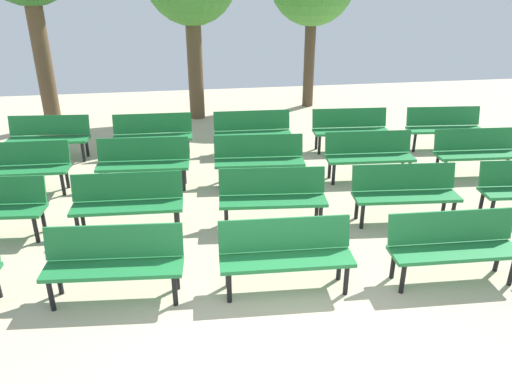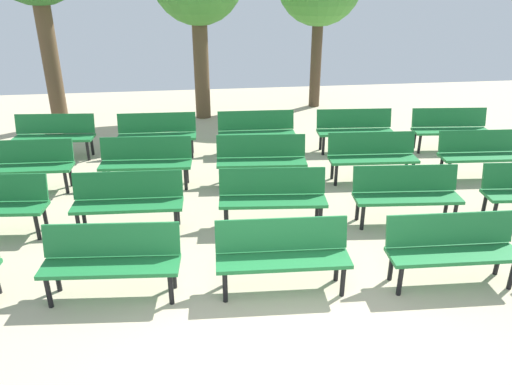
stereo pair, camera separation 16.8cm
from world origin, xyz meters
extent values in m
plane|color=#BCAD8E|center=(0.00, 0.00, 0.00)|extent=(25.19, 25.19, 0.00)
cube|color=#1E7238|center=(-1.92, 1.63, 0.43)|extent=(1.63, 0.57, 0.05)
cube|color=#1E7238|center=(-1.90, 1.83, 0.68)|extent=(1.60, 0.26, 0.40)
cylinder|color=black|center=(-2.63, 1.53, 0.20)|extent=(0.06, 0.06, 0.40)
cylinder|color=black|center=(-1.23, 1.41, 0.20)|extent=(0.06, 0.06, 0.40)
cylinder|color=black|center=(-2.60, 1.84, 0.20)|extent=(0.06, 0.06, 0.40)
cylinder|color=black|center=(-1.21, 1.73, 0.20)|extent=(0.06, 0.06, 0.40)
cube|color=#1E7238|center=(0.10, 1.49, 0.43)|extent=(1.62, 0.52, 0.05)
cube|color=#1E7238|center=(0.11, 1.69, 0.68)|extent=(1.60, 0.20, 0.40)
cylinder|color=black|center=(-0.61, 1.37, 0.20)|extent=(0.06, 0.06, 0.40)
cylinder|color=black|center=(0.79, 1.30, 0.20)|extent=(0.06, 0.06, 0.40)
cylinder|color=black|center=(-0.59, 1.69, 0.20)|extent=(0.06, 0.06, 0.40)
cylinder|color=black|center=(0.81, 1.62, 0.20)|extent=(0.06, 0.06, 0.40)
cube|color=#1E7238|center=(2.18, 1.36, 0.43)|extent=(1.62, 0.51, 0.05)
cube|color=#1E7238|center=(2.19, 1.56, 0.68)|extent=(1.60, 0.19, 0.40)
cylinder|color=black|center=(1.48, 1.23, 0.20)|extent=(0.06, 0.06, 0.40)
cylinder|color=black|center=(2.87, 1.17, 0.20)|extent=(0.06, 0.06, 0.40)
cylinder|color=black|center=(1.49, 1.55, 0.20)|extent=(0.06, 0.06, 0.40)
cylinder|color=black|center=(2.89, 1.49, 0.20)|extent=(0.06, 0.06, 0.40)
cylinder|color=black|center=(-3.18, 3.18, 0.20)|extent=(0.06, 0.06, 0.40)
cylinder|color=black|center=(-3.15, 3.50, 0.20)|extent=(0.06, 0.06, 0.40)
cube|color=#1E7238|center=(-1.89, 3.26, 0.43)|extent=(1.62, 0.52, 0.05)
cube|color=#1E7238|center=(-1.88, 3.46, 0.68)|extent=(1.60, 0.20, 0.40)
cylinder|color=black|center=(-2.59, 3.13, 0.20)|extent=(0.06, 0.06, 0.40)
cylinder|color=black|center=(-1.20, 3.06, 0.20)|extent=(0.06, 0.06, 0.40)
cylinder|color=black|center=(-2.58, 3.45, 0.20)|extent=(0.06, 0.06, 0.40)
cylinder|color=black|center=(-1.18, 3.38, 0.20)|extent=(0.06, 0.06, 0.40)
cube|color=#1E7238|center=(0.24, 3.12, 0.43)|extent=(1.63, 0.59, 0.05)
cube|color=#1E7238|center=(0.26, 3.32, 0.68)|extent=(1.60, 0.27, 0.40)
cylinder|color=black|center=(-0.47, 3.03, 0.20)|extent=(0.06, 0.06, 0.40)
cylinder|color=black|center=(0.92, 2.90, 0.20)|extent=(0.06, 0.06, 0.40)
cylinder|color=black|center=(-0.44, 3.35, 0.20)|extent=(0.06, 0.06, 0.40)
cylinder|color=black|center=(0.95, 3.22, 0.20)|extent=(0.06, 0.06, 0.40)
cube|color=#1E7238|center=(2.27, 2.96, 0.43)|extent=(1.63, 0.57, 0.05)
cube|color=#1E7238|center=(2.29, 3.16, 0.68)|extent=(1.60, 0.26, 0.40)
cylinder|color=black|center=(1.56, 2.86, 0.20)|extent=(0.06, 0.06, 0.40)
cylinder|color=black|center=(2.96, 2.74, 0.20)|extent=(0.06, 0.06, 0.40)
cylinder|color=black|center=(1.59, 3.18, 0.20)|extent=(0.06, 0.06, 0.40)
cylinder|color=black|center=(2.98, 3.06, 0.20)|extent=(0.06, 0.06, 0.40)
cylinder|color=black|center=(3.58, 2.72, 0.20)|extent=(0.06, 0.06, 0.40)
cylinder|color=black|center=(3.61, 3.04, 0.20)|extent=(0.06, 0.06, 0.40)
cube|color=#1E7238|center=(-3.81, 4.99, 0.43)|extent=(1.61, 0.50, 0.05)
cube|color=#1E7238|center=(-3.80, 5.19, 0.68)|extent=(1.60, 0.18, 0.40)
cylinder|color=black|center=(-3.12, 4.80, 0.20)|extent=(0.06, 0.06, 0.40)
cylinder|color=black|center=(-3.11, 5.12, 0.20)|extent=(0.06, 0.06, 0.40)
cube|color=#1E7238|center=(-1.74, 4.89, 0.43)|extent=(1.63, 0.56, 0.05)
cube|color=#1E7238|center=(-1.73, 5.09, 0.68)|extent=(1.60, 0.24, 0.40)
cylinder|color=black|center=(-2.45, 4.78, 0.20)|extent=(0.06, 0.06, 0.40)
cylinder|color=black|center=(-1.06, 4.68, 0.20)|extent=(0.06, 0.06, 0.40)
cylinder|color=black|center=(-2.43, 5.10, 0.20)|extent=(0.06, 0.06, 0.40)
cylinder|color=black|center=(-1.03, 5.00, 0.20)|extent=(0.06, 0.06, 0.40)
cube|color=#1E7238|center=(0.30, 4.74, 0.43)|extent=(1.63, 0.57, 0.05)
cube|color=#1E7238|center=(0.32, 4.94, 0.68)|extent=(1.60, 0.25, 0.40)
cylinder|color=black|center=(-0.41, 4.64, 0.20)|extent=(0.06, 0.06, 0.40)
cylinder|color=black|center=(0.99, 4.52, 0.20)|extent=(0.06, 0.06, 0.40)
cylinder|color=black|center=(-0.38, 4.96, 0.20)|extent=(0.06, 0.06, 0.40)
cylinder|color=black|center=(1.01, 4.84, 0.20)|extent=(0.06, 0.06, 0.40)
cube|color=#1E7238|center=(2.33, 4.63, 0.43)|extent=(1.62, 0.54, 0.05)
cube|color=#1E7238|center=(2.35, 4.83, 0.68)|extent=(1.60, 0.22, 0.40)
cylinder|color=black|center=(1.62, 4.52, 0.20)|extent=(0.06, 0.06, 0.40)
cylinder|color=black|center=(3.02, 4.43, 0.20)|extent=(0.06, 0.06, 0.40)
cylinder|color=black|center=(1.64, 4.84, 0.20)|extent=(0.06, 0.06, 0.40)
cylinder|color=black|center=(3.04, 4.75, 0.20)|extent=(0.06, 0.06, 0.40)
cube|color=#1E7238|center=(4.40, 4.49, 0.43)|extent=(1.63, 0.54, 0.05)
cube|color=#1E7238|center=(4.41, 4.69, 0.68)|extent=(1.60, 0.23, 0.40)
cylinder|color=black|center=(3.69, 4.37, 0.20)|extent=(0.06, 0.06, 0.40)
cylinder|color=black|center=(3.71, 4.69, 0.20)|extent=(0.06, 0.06, 0.40)
cube|color=#1E7238|center=(-3.71, 6.66, 0.43)|extent=(1.63, 0.58, 0.05)
cube|color=#1E7238|center=(-3.70, 6.86, 0.68)|extent=(1.60, 0.27, 0.40)
cylinder|color=black|center=(-4.43, 6.57, 0.20)|extent=(0.06, 0.06, 0.40)
cylinder|color=black|center=(-3.03, 6.44, 0.20)|extent=(0.06, 0.06, 0.40)
cylinder|color=black|center=(-4.40, 6.88, 0.20)|extent=(0.06, 0.06, 0.40)
cylinder|color=black|center=(-3.00, 6.76, 0.20)|extent=(0.06, 0.06, 0.40)
cube|color=#1E7238|center=(-1.63, 6.47, 0.43)|extent=(1.62, 0.50, 0.05)
cube|color=#1E7238|center=(-1.62, 6.67, 0.68)|extent=(1.60, 0.18, 0.40)
cylinder|color=black|center=(-2.33, 6.34, 0.20)|extent=(0.06, 0.06, 0.40)
cylinder|color=black|center=(-0.93, 6.28, 0.20)|extent=(0.06, 0.06, 0.40)
cylinder|color=black|center=(-2.32, 6.66, 0.20)|extent=(0.06, 0.06, 0.40)
cylinder|color=black|center=(-0.92, 6.60, 0.20)|extent=(0.06, 0.06, 0.40)
cube|color=#1E7238|center=(0.43, 6.38, 0.43)|extent=(1.62, 0.50, 0.05)
cube|color=#1E7238|center=(0.44, 6.58, 0.68)|extent=(1.60, 0.19, 0.40)
cylinder|color=black|center=(-0.28, 6.24, 0.20)|extent=(0.06, 0.06, 0.40)
cylinder|color=black|center=(1.12, 6.19, 0.20)|extent=(0.06, 0.06, 0.40)
cylinder|color=black|center=(-0.26, 6.56, 0.20)|extent=(0.06, 0.06, 0.40)
cylinder|color=black|center=(1.14, 6.51, 0.20)|extent=(0.06, 0.06, 0.40)
cube|color=#1E7238|center=(2.52, 6.24, 0.43)|extent=(1.63, 0.55, 0.05)
cube|color=#1E7238|center=(2.53, 6.44, 0.68)|extent=(1.60, 0.23, 0.40)
cylinder|color=black|center=(1.81, 6.13, 0.20)|extent=(0.06, 0.06, 0.40)
cylinder|color=black|center=(3.20, 6.03, 0.20)|extent=(0.06, 0.06, 0.40)
cylinder|color=black|center=(1.83, 6.44, 0.20)|extent=(0.06, 0.06, 0.40)
cylinder|color=black|center=(3.23, 6.35, 0.20)|extent=(0.06, 0.06, 0.40)
cube|color=#1E7238|center=(4.56, 6.05, 0.43)|extent=(1.63, 0.59, 0.05)
cube|color=#1E7238|center=(4.58, 6.25, 0.68)|extent=(1.60, 0.27, 0.40)
cylinder|color=black|center=(3.85, 5.96, 0.20)|extent=(0.06, 0.06, 0.40)
cylinder|color=black|center=(5.24, 5.83, 0.20)|extent=(0.06, 0.06, 0.40)
cylinder|color=black|center=(3.88, 6.27, 0.20)|extent=(0.06, 0.06, 0.40)
cylinder|color=black|center=(5.27, 6.14, 0.20)|extent=(0.06, 0.06, 0.40)
cylinder|color=brown|center=(-0.59, 9.36, 1.37)|extent=(0.38, 0.38, 2.74)
cylinder|color=#4C3A28|center=(2.57, 10.10, 1.30)|extent=(0.30, 0.30, 2.61)
cylinder|color=brown|center=(-4.15, 9.08, 1.63)|extent=(0.39, 0.39, 3.26)
camera|label=1|loc=(-1.04, -3.42, 3.61)|focal=34.73mm
camera|label=2|loc=(-0.87, -3.44, 3.61)|focal=34.73mm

